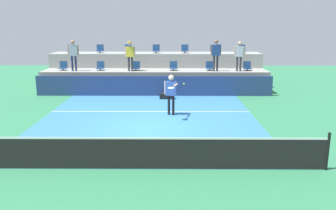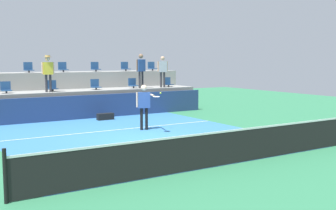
{
  "view_description": "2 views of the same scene",
  "coord_description": "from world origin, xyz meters",
  "px_view_note": "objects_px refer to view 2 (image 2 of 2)",
  "views": [
    {
      "loc": [
        0.93,
        -13.0,
        3.95
      ],
      "look_at": [
        0.83,
        -0.81,
        1.07
      ],
      "focal_mm": 37.43,
      "sensor_mm": 36.0,
      "label": 1
    },
    {
      "loc": [
        -6.51,
        -12.0,
        2.72
      ],
      "look_at": [
        0.69,
        -0.34,
        1.2
      ],
      "focal_mm": 43.44,
      "sensor_mm": 36.0,
      "label": 2
    }
  ],
  "objects_px": {
    "stadium_chair_upper_mid_right": "(95,68)",
    "equipment_bag": "(105,117)",
    "stadium_chair_lower_far_right": "(168,83)",
    "tennis_player": "(144,102)",
    "spectator_with_hat": "(48,70)",
    "stadium_chair_lower_left": "(6,88)",
    "stadium_chair_lower_mid_left": "(52,87)",
    "tennis_ball": "(161,93)",
    "stadium_chair_upper_right": "(125,67)",
    "spectator_in_white": "(163,69)",
    "stadium_chair_upper_center": "(63,68)",
    "stadium_chair_upper_far_right": "(152,67)",
    "spectator_in_grey": "(141,67)",
    "stadium_chair_lower_mid_right": "(95,85)",
    "stadium_chair_upper_mid_left": "(28,68)",
    "stadium_chair_lower_right": "(133,84)"
  },
  "relations": [
    {
      "from": "stadium_chair_upper_center",
      "to": "spectator_in_grey",
      "type": "relative_size",
      "value": 0.29
    },
    {
      "from": "stadium_chair_upper_mid_left",
      "to": "spectator_in_white",
      "type": "distance_m",
      "value": 6.88
    },
    {
      "from": "stadium_chair_upper_far_right",
      "to": "spectator_in_grey",
      "type": "bearing_deg",
      "value": -130.84
    },
    {
      "from": "stadium_chair_upper_mid_left",
      "to": "stadium_chair_upper_right",
      "type": "bearing_deg",
      "value": 0.0
    },
    {
      "from": "stadium_chair_lower_right",
      "to": "stadium_chair_upper_center",
      "type": "relative_size",
      "value": 1.0
    },
    {
      "from": "stadium_chair_upper_mid_right",
      "to": "spectator_with_hat",
      "type": "relative_size",
      "value": 0.31
    },
    {
      "from": "spectator_with_hat",
      "to": "tennis_ball",
      "type": "height_order",
      "value": "spectator_with_hat"
    },
    {
      "from": "stadium_chair_lower_left",
      "to": "equipment_bag",
      "type": "relative_size",
      "value": 0.68
    },
    {
      "from": "spectator_in_white",
      "to": "equipment_bag",
      "type": "height_order",
      "value": "spectator_in_white"
    },
    {
      "from": "stadium_chair_upper_mid_left",
      "to": "stadium_chair_lower_right",
      "type": "bearing_deg",
      "value": -20.09
    },
    {
      "from": "tennis_player",
      "to": "spectator_in_grey",
      "type": "distance_m",
      "value": 5.76
    },
    {
      "from": "stadium_chair_lower_left",
      "to": "stadium_chair_upper_far_right",
      "type": "height_order",
      "value": "stadium_chair_upper_far_right"
    },
    {
      "from": "tennis_player",
      "to": "stadium_chair_upper_far_right",
      "type": "bearing_deg",
      "value": 58.54
    },
    {
      "from": "stadium_chair_lower_mid_right",
      "to": "stadium_chair_upper_right",
      "type": "relative_size",
      "value": 1.0
    },
    {
      "from": "tennis_player",
      "to": "spectator_in_white",
      "type": "distance_m",
      "value": 6.43
    },
    {
      "from": "stadium_chair_upper_center",
      "to": "stadium_chair_upper_mid_right",
      "type": "height_order",
      "value": "same"
    },
    {
      "from": "stadium_chair_lower_mid_right",
      "to": "tennis_player",
      "type": "distance_m",
      "value": 5.43
    },
    {
      "from": "stadium_chair_lower_far_right",
      "to": "tennis_player",
      "type": "relative_size",
      "value": 0.29
    },
    {
      "from": "stadium_chair_lower_left",
      "to": "stadium_chair_lower_mid_left",
      "type": "relative_size",
      "value": 1.0
    },
    {
      "from": "stadium_chair_lower_mid_right",
      "to": "stadium_chair_lower_right",
      "type": "xyz_separation_m",
      "value": [
        2.1,
        0.0,
        0.0
      ]
    },
    {
      "from": "stadium_chair_upper_right",
      "to": "spectator_in_grey",
      "type": "height_order",
      "value": "spectator_in_grey"
    },
    {
      "from": "tennis_ball",
      "to": "stadium_chair_lower_mid_left",
      "type": "bearing_deg",
      "value": 114.08
    },
    {
      "from": "stadium_chair_upper_right",
      "to": "spectator_in_white",
      "type": "distance_m",
      "value": 2.48
    },
    {
      "from": "stadium_chair_upper_mid_right",
      "to": "stadium_chair_upper_far_right",
      "type": "distance_m",
      "value": 3.55
    },
    {
      "from": "stadium_chair_lower_right",
      "to": "tennis_ball",
      "type": "distance_m",
      "value": 5.99
    },
    {
      "from": "stadium_chair_lower_mid_right",
      "to": "stadium_chair_upper_far_right",
      "type": "height_order",
      "value": "stadium_chair_upper_far_right"
    },
    {
      "from": "stadium_chair_upper_mid_left",
      "to": "spectator_with_hat",
      "type": "height_order",
      "value": "spectator_with_hat"
    },
    {
      "from": "stadium_chair_upper_mid_right",
      "to": "equipment_bag",
      "type": "relative_size",
      "value": 0.68
    },
    {
      "from": "stadium_chair_upper_far_right",
      "to": "equipment_bag",
      "type": "height_order",
      "value": "stadium_chair_upper_far_right"
    },
    {
      "from": "equipment_bag",
      "to": "tennis_player",
      "type": "bearing_deg",
      "value": -86.1
    },
    {
      "from": "stadium_chair_lower_far_right",
      "to": "equipment_bag",
      "type": "relative_size",
      "value": 0.68
    },
    {
      "from": "stadium_chair_upper_mid_left",
      "to": "stadium_chair_upper_right",
      "type": "relative_size",
      "value": 1.0
    },
    {
      "from": "stadium_chair_lower_right",
      "to": "stadium_chair_upper_far_right",
      "type": "xyz_separation_m",
      "value": [
        2.18,
        1.8,
        0.85
      ]
    },
    {
      "from": "tennis_ball",
      "to": "spectator_in_white",
      "type": "bearing_deg",
      "value": 58.37
    },
    {
      "from": "stadium_chair_upper_far_right",
      "to": "stadium_chair_upper_right",
      "type": "bearing_deg",
      "value": 180.0
    },
    {
      "from": "stadium_chair_lower_mid_left",
      "to": "stadium_chair_lower_far_right",
      "type": "relative_size",
      "value": 1.0
    },
    {
      "from": "spectator_with_hat",
      "to": "spectator_in_white",
      "type": "height_order",
      "value": "spectator_with_hat"
    },
    {
      "from": "spectator_with_hat",
      "to": "tennis_ball",
      "type": "xyz_separation_m",
      "value": [
        2.85,
        -5.36,
        -0.84
      ]
    },
    {
      "from": "stadium_chair_upper_mid_left",
      "to": "equipment_bag",
      "type": "relative_size",
      "value": 0.68
    },
    {
      "from": "stadium_chair_lower_mid_left",
      "to": "spectator_in_white",
      "type": "relative_size",
      "value": 0.31
    },
    {
      "from": "stadium_chair_upper_far_right",
      "to": "spectator_in_grey",
      "type": "height_order",
      "value": "spectator_in_grey"
    },
    {
      "from": "stadium_chair_upper_far_right",
      "to": "stadium_chair_upper_mid_left",
      "type": "bearing_deg",
      "value": 180.0
    },
    {
      "from": "stadium_chair_lower_mid_left",
      "to": "tennis_player",
      "type": "relative_size",
      "value": 0.29
    },
    {
      "from": "stadium_chair_lower_far_right",
      "to": "spectator_in_grey",
      "type": "xyz_separation_m",
      "value": [
        -1.89,
        -0.38,
        0.88
      ]
    },
    {
      "from": "stadium_chair_upper_mid_right",
      "to": "tennis_ball",
      "type": "height_order",
      "value": "stadium_chair_upper_mid_right"
    },
    {
      "from": "stadium_chair_lower_far_right",
      "to": "stadium_chair_lower_mid_right",
      "type": "bearing_deg",
      "value": 180.0
    },
    {
      "from": "stadium_chair_lower_mid_left",
      "to": "stadium_chair_lower_left",
      "type": "bearing_deg",
      "value": 180.0
    },
    {
      "from": "stadium_chair_upper_center",
      "to": "stadium_chair_upper_far_right",
      "type": "bearing_deg",
      "value": 0.0
    },
    {
      "from": "stadium_chair_lower_far_right",
      "to": "tennis_player",
      "type": "bearing_deg",
      "value": -129.19
    },
    {
      "from": "stadium_chair_lower_right",
      "to": "stadium_chair_upper_mid_left",
      "type": "relative_size",
      "value": 1.0
    }
  ]
}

